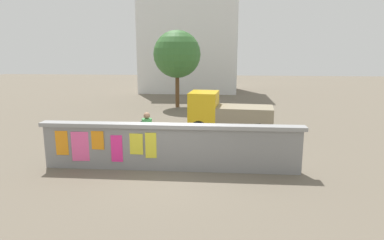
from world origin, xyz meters
The scene contains 8 objects.
ground centered at (0.00, 8.00, 0.00)m, with size 60.00×60.00×0.00m, color #6B6051.
poster_wall centered at (-0.01, 0.00, 0.76)m, with size 8.14×0.42×1.47m.
auto_rickshaw_truck centered at (1.78, 4.74, 0.90)m, with size 3.73×1.85×1.85m.
motorcycle centered at (-1.03, 3.01, 0.46)m, with size 1.90×0.56×0.87m.
bicycle_near centered at (-3.20, 1.57, 0.36)m, with size 1.68×0.51×0.95m.
person_walking centered at (-0.94, 1.04, 0.99)m, with size 0.48×0.48×1.62m.
tree_roadside centered at (-1.22, 11.56, 3.35)m, with size 2.96×2.96×4.84m.
building_background centered at (-1.24, 20.20, 4.67)m, with size 8.41×5.41×9.29m.
Camera 1 is at (1.50, -10.05, 3.73)m, focal length 31.96 mm.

